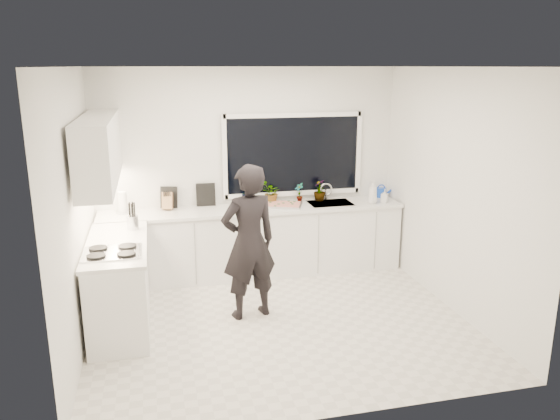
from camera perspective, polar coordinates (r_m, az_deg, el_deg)
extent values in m
cube|color=beige|center=(6.11, -0.10, -11.59)|extent=(4.00, 3.50, 0.02)
cube|color=white|center=(7.32, -3.26, 4.12)|extent=(4.00, 0.02, 2.70)
cube|color=white|center=(5.55, -20.75, -0.32)|extent=(0.02, 3.50, 2.70)
cube|color=white|center=(6.39, 17.74, 1.85)|extent=(0.02, 3.50, 2.70)
cube|color=white|center=(5.47, -0.11, 14.85)|extent=(4.00, 3.50, 0.02)
cube|color=black|center=(7.38, 1.38, 5.80)|extent=(1.80, 0.02, 1.00)
cube|color=white|center=(7.25, -2.72, -3.40)|extent=(3.92, 0.58, 0.88)
cube|color=white|center=(6.13, -16.41, -7.53)|extent=(0.58, 1.60, 0.88)
cube|color=silver|center=(7.11, -2.75, 0.09)|extent=(3.94, 0.62, 0.04)
cube|color=silver|center=(5.97, -16.73, -3.44)|extent=(0.62, 1.60, 0.04)
cube|color=white|center=(6.11, -18.35, 6.01)|extent=(0.34, 2.10, 0.70)
cube|color=silver|center=(7.39, 5.27, 0.36)|extent=(0.58, 0.42, 0.14)
cylinder|color=silver|center=(7.53, 4.82, 1.91)|extent=(0.03, 0.03, 0.22)
cube|color=black|center=(5.63, -17.14, -4.21)|extent=(0.56, 0.48, 0.03)
imported|color=black|center=(5.92, -3.28, -3.38)|extent=(0.71, 0.55, 1.72)
cube|color=#BAB9BE|center=(7.17, 0.37, 0.51)|extent=(0.57, 0.50, 0.03)
cube|color=#AE3A17|center=(7.16, 0.37, 0.64)|extent=(0.51, 0.44, 0.01)
cylinder|color=#133FB6|center=(7.79, 10.51, 1.80)|extent=(0.16, 0.16, 0.13)
cylinder|color=silver|center=(7.08, -16.14, 0.70)|extent=(0.14, 0.14, 0.26)
cube|color=#A26D4B|center=(7.12, -11.68, 0.89)|extent=(0.15, 0.12, 0.22)
cylinder|color=silver|center=(6.37, -15.14, -1.26)|extent=(0.14, 0.14, 0.16)
cube|color=black|center=(7.21, -11.53, 1.32)|extent=(0.22, 0.08, 0.28)
cube|color=black|center=(7.23, -7.76, 1.61)|extent=(0.25, 0.03, 0.30)
imported|color=#26662D|center=(7.22, -3.42, 1.86)|extent=(0.17, 0.20, 0.34)
imported|color=#26662D|center=(7.29, -0.92, 1.82)|extent=(0.35, 0.35, 0.30)
imported|color=#26662D|center=(7.38, 2.03, 1.84)|extent=(0.13, 0.16, 0.26)
imported|color=#26662D|center=(7.46, 4.16, 2.07)|extent=(0.23, 0.23, 0.29)
imported|color=#D8BF66|center=(7.39, 9.67, 1.87)|extent=(0.13, 0.13, 0.31)
imported|color=#D8BF66|center=(7.47, 10.88, 1.46)|extent=(0.12, 0.12, 0.19)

